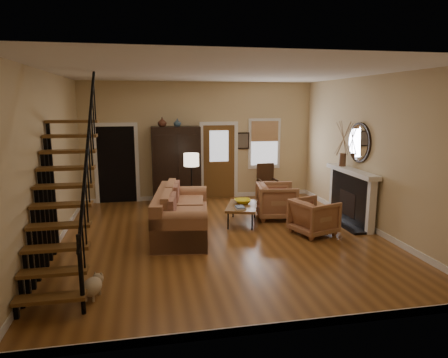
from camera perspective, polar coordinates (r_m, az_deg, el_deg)
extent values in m
plane|color=brown|center=(8.30, -0.15, -8.36)|extent=(7.00, 7.00, 0.00)
plane|color=white|center=(7.85, -0.16, 15.00)|extent=(7.00, 7.00, 0.00)
cube|color=#D1B786|center=(11.34, -3.51, 5.38)|extent=(6.50, 0.04, 3.30)
cube|color=#D1B786|center=(7.97, -23.78, 2.12)|extent=(0.04, 7.00, 3.30)
cube|color=#D1B786|center=(9.10, 20.42, 3.35)|extent=(0.04, 7.00, 3.30)
cube|color=black|center=(11.50, -15.02, 2.09)|extent=(1.00, 0.36, 2.10)
cube|color=brown|center=(11.48, -0.74, 2.45)|extent=(0.90, 0.06, 2.10)
cube|color=silver|center=(11.72, 5.79, 5.03)|extent=(0.96, 0.06, 1.46)
cube|color=black|center=(9.65, 17.86, -2.59)|extent=(0.24, 1.60, 1.15)
cube|color=white|center=(9.50, 17.76, 1.06)|extent=(0.30, 1.95, 0.10)
cylinder|color=silver|center=(9.48, 18.68, 4.95)|extent=(0.05, 0.90, 0.90)
imported|color=#4C2619|center=(10.76, -8.83, 8.04)|extent=(0.24, 0.24, 0.25)
imported|color=#334C60|center=(10.79, -6.68, 8.00)|extent=(0.20, 0.20, 0.21)
imported|color=yellow|center=(9.28, 2.69, -3.20)|extent=(0.39, 0.39, 0.09)
imported|color=brown|center=(8.62, 12.72, -5.29)|extent=(1.03, 1.02, 0.75)
imported|color=brown|center=(9.62, 7.53, -3.14)|extent=(1.05, 1.03, 0.84)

